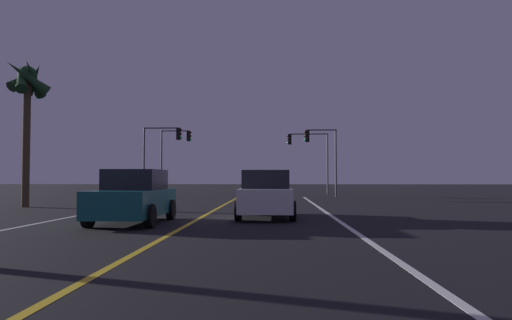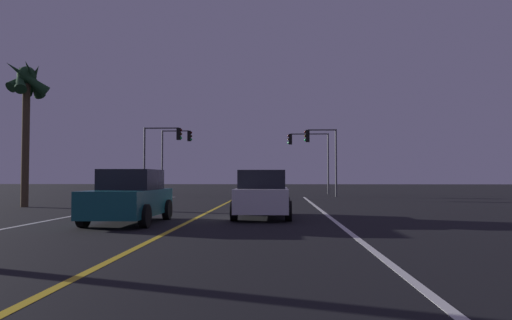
% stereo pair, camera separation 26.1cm
% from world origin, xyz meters
% --- Properties ---
extents(lane_edge_right, '(0.16, 41.42, 0.01)m').
position_xyz_m(lane_edge_right, '(4.78, 14.71, 0.00)').
color(lane_edge_right, silver).
rests_on(lane_edge_right, ground).
extents(lane_edge_left, '(0.16, 41.42, 0.01)m').
position_xyz_m(lane_edge_left, '(-4.78, 14.71, 0.00)').
color(lane_edge_left, silver).
rests_on(lane_edge_left, ground).
extents(lane_center_divider, '(0.16, 41.42, 0.01)m').
position_xyz_m(lane_center_divider, '(0.00, 14.71, 0.00)').
color(lane_center_divider, gold).
rests_on(lane_center_divider, ground).
extents(car_lead_same_lane, '(2.02, 4.30, 1.70)m').
position_xyz_m(car_lead_same_lane, '(2.35, 17.69, 0.82)').
color(car_lead_same_lane, black).
rests_on(car_lead_same_lane, ground).
extents(car_oncoming, '(2.02, 4.30, 1.70)m').
position_xyz_m(car_oncoming, '(-1.80, 15.55, 0.82)').
color(car_oncoming, black).
rests_on(car_oncoming, ground).
extents(traffic_light_near_right, '(2.43, 0.36, 5.03)m').
position_xyz_m(traffic_light_near_right, '(6.07, 35.92, 3.72)').
color(traffic_light_near_right, '#4C4C51').
rests_on(traffic_light_near_right, ground).
extents(traffic_light_near_left, '(2.94, 0.36, 5.22)m').
position_xyz_m(traffic_light_near_left, '(-5.81, 35.92, 3.88)').
color(traffic_light_near_left, '#4C4C51').
rests_on(traffic_light_near_left, ground).
extents(traffic_light_far_right, '(3.56, 0.36, 5.24)m').
position_xyz_m(traffic_light_far_right, '(5.49, 41.42, 3.92)').
color(traffic_light_far_right, '#4C4C51').
rests_on(traffic_light_far_right, ground).
extents(traffic_light_far_left, '(2.70, 0.36, 5.55)m').
position_xyz_m(traffic_light_far_left, '(-5.98, 41.42, 4.09)').
color(traffic_light_far_left, '#4C4C51').
rests_on(traffic_light_far_left, ground).
extents(palm_tree_left_mid, '(2.18, 2.13, 7.22)m').
position_xyz_m(palm_tree_left_mid, '(-9.44, 23.22, 5.77)').
color(palm_tree_left_mid, '#473826').
rests_on(palm_tree_left_mid, ground).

